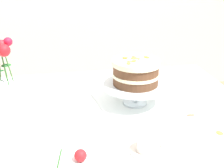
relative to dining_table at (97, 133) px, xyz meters
name	(u,v)px	position (x,y,z in m)	size (l,w,h in m)	color
dining_table	(97,133)	(0.00, 0.00, 0.00)	(1.40, 1.00, 0.74)	white
linen_napkin	(135,104)	(0.19, 0.07, 0.09)	(0.32, 0.32, 0.00)	white
cake_stand	(135,87)	(0.19, 0.07, 0.18)	(0.29, 0.29, 0.10)	silver
layer_cake	(136,72)	(0.19, 0.07, 0.25)	(0.21, 0.21, 0.12)	brown
flower_vase	(3,75)	(-0.39, 0.19, 0.23)	(0.11, 0.12, 0.30)	silver
teacup	(148,146)	(0.14, -0.29, 0.12)	(0.13, 0.12, 0.05)	silver
fallen_rose	(80,156)	(-0.10, -0.30, 0.11)	(0.10, 0.12, 0.04)	#2D6028
loose_petal_0	(169,80)	(0.44, 0.31, 0.09)	(0.03, 0.02, 0.00)	pink
loose_petal_1	(191,115)	(0.39, -0.08, 0.09)	(0.04, 0.02, 0.01)	#E56B51
loose_petal_2	(220,133)	(0.44, -0.23, 0.09)	(0.03, 0.03, 0.01)	yellow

